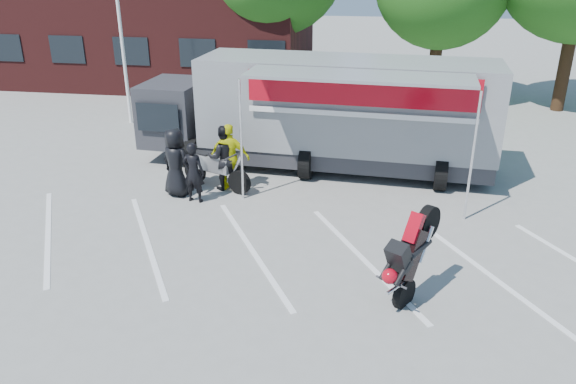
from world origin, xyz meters
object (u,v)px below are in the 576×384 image
(parked_motorcycle, at_px, (217,188))
(spectator_leather_c, at_px, (224,158))
(spectator_leather_a, at_px, (176,163))
(transporter_truck, at_px, (327,168))
(spectator_leather_b, at_px, (193,172))
(spectator_hivis, at_px, (230,157))
(stunt_bike_rider, at_px, (419,291))

(parked_motorcycle, relative_size, spectator_leather_c, 1.25)
(spectator_leather_a, bearing_deg, transporter_truck, -120.38)
(spectator_leather_c, bearing_deg, spectator_leather_b, 44.71)
(spectator_hivis, bearing_deg, spectator_leather_a, 25.48)
(transporter_truck, distance_m, parked_motorcycle, 3.50)
(transporter_truck, xyz_separation_m, stunt_bike_rider, (2.36, -6.37, 0.00))
(parked_motorcycle, distance_m, stunt_bike_rider, 6.78)
(stunt_bike_rider, xyz_separation_m, spectator_leather_a, (-6.11, 3.71, 0.91))
(spectator_leather_a, distance_m, spectator_hivis, 1.43)
(spectator_leather_a, height_order, spectator_hivis, spectator_hivis)
(spectator_leather_b, bearing_deg, spectator_leather_a, -22.05)
(spectator_hivis, bearing_deg, transporter_truck, -139.00)
(parked_motorcycle, bearing_deg, stunt_bike_rider, -107.27)
(parked_motorcycle, height_order, spectator_leather_c, spectator_leather_c)
(parked_motorcycle, bearing_deg, spectator_hivis, -71.03)
(spectator_leather_b, bearing_deg, parked_motorcycle, -101.02)
(spectator_leather_b, bearing_deg, spectator_hivis, -120.37)
(spectator_leather_c, relative_size, spectator_hivis, 0.98)
(transporter_truck, bearing_deg, spectator_hivis, -135.97)
(transporter_truck, height_order, stunt_bike_rider, transporter_truck)
(parked_motorcycle, bearing_deg, spectator_leather_c, -67.59)
(spectator_leather_a, relative_size, spectator_hivis, 1.00)
(stunt_bike_rider, bearing_deg, spectator_leather_a, -178.84)
(parked_motorcycle, height_order, spectator_hivis, spectator_hivis)
(spectator_hivis, bearing_deg, spectator_leather_c, -7.08)
(transporter_truck, bearing_deg, stunt_bike_rider, -65.80)
(parked_motorcycle, height_order, spectator_leather_b, spectator_leather_b)
(stunt_bike_rider, distance_m, spectator_leather_c, 6.66)
(parked_motorcycle, xyz_separation_m, spectator_hivis, (0.40, -0.02, 0.91))
(transporter_truck, xyz_separation_m, spectator_hivis, (-2.44, -2.06, 0.91))
(spectator_leather_b, relative_size, spectator_hivis, 0.87)
(transporter_truck, height_order, spectator_leather_b, transporter_truck)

